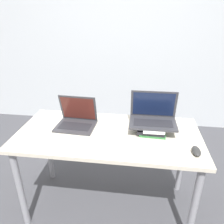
# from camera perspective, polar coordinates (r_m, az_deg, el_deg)

# --- Properties ---
(wall_back) EXTENTS (8.00, 0.05, 2.70)m
(wall_back) POSITION_cam_1_polar(r_m,az_deg,el_deg) (3.15, 3.79, 20.05)
(wall_back) COLOR silver
(wall_back) RESTS_ON ground_plane
(desk) EXTENTS (1.42, 0.68, 0.76)m
(desk) POSITION_cam_1_polar(r_m,az_deg,el_deg) (1.75, -1.00, -8.01)
(desk) COLOR beige
(desk) RESTS_ON ground_plane
(laptop_left) EXTENTS (0.32, 0.26, 0.25)m
(laptop_left) POSITION_cam_1_polar(r_m,az_deg,el_deg) (1.81, -9.26, -2.12)
(laptop_left) COLOR #333338
(laptop_left) RESTS_ON desk
(book_stack) EXTENTS (0.22, 0.27, 0.07)m
(book_stack) POSITION_cam_1_polar(r_m,az_deg,el_deg) (1.74, 10.46, -3.94)
(book_stack) COLOR #33753D
(book_stack) RESTS_ON desk
(laptop_on_books) EXTENTS (0.36, 0.23, 0.24)m
(laptop_on_books) POSITION_cam_1_polar(r_m,az_deg,el_deg) (1.71, 10.68, -1.20)
(laptop_on_books) COLOR #333338
(laptop_on_books) RESTS_ON book_stack
(wireless_keyboard) EXTENTS (0.31, 0.14, 0.01)m
(wireless_keyboard) POSITION_cam_1_polar(r_m,az_deg,el_deg) (1.53, 11.84, -9.62)
(wireless_keyboard) COLOR silver
(wireless_keyboard) RESTS_ON desk
(mouse) EXTENTS (0.06, 0.11, 0.04)m
(mouse) POSITION_cam_1_polar(r_m,az_deg,el_deg) (1.57, 21.14, -9.48)
(mouse) COLOR #2D2D2D
(mouse) RESTS_ON desk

